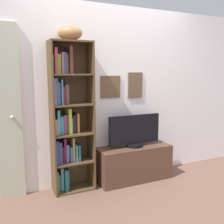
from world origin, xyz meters
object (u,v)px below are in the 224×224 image
object	(u,v)px
bookshelf	(67,120)
football	(70,33)
tv_stand	(134,163)
television	(134,131)

from	to	relation	value
bookshelf	football	distance (m)	1.03
tv_stand	television	size ratio (longest dim) A/B	1.37
bookshelf	football	size ratio (longest dim) A/B	6.39
bookshelf	football	bearing A→B (deg)	-28.72
television	tv_stand	bearing A→B (deg)	-90.00
football	television	xyz separation A→B (m)	(0.85, -0.05, -1.24)
bookshelf	tv_stand	distance (m)	1.12
football	tv_stand	world-z (taller)	football
bookshelf	football	xyz separation A→B (m)	(0.06, -0.03, 1.03)
bookshelf	television	distance (m)	0.93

